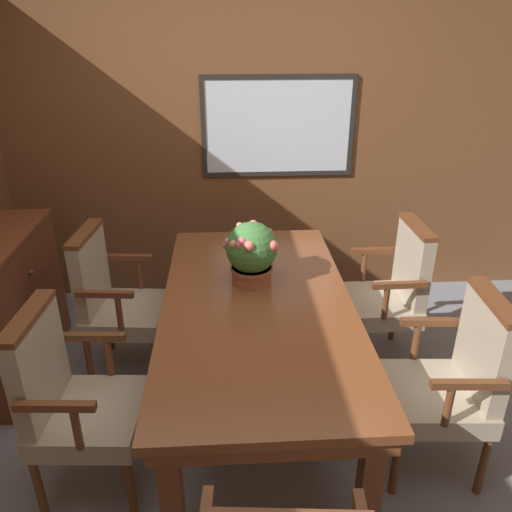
# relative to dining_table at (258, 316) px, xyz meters

# --- Properties ---
(ground_plane) EXTENTS (14.00, 14.00, 0.00)m
(ground_plane) POSITION_rel_dining_table_xyz_m (-0.03, -0.25, -0.65)
(ground_plane) COLOR gray
(wall_back) EXTENTS (7.20, 0.08, 2.45)m
(wall_back) POSITION_rel_dining_table_xyz_m (-0.03, 1.54, 0.57)
(wall_back) COLOR brown
(wall_back) RESTS_ON ground_plane
(dining_table) EXTENTS (1.02, 1.99, 0.75)m
(dining_table) POSITION_rel_dining_table_xyz_m (0.00, 0.00, 0.00)
(dining_table) COLOR brown
(dining_table) RESTS_ON ground_plane
(chair_left_near) EXTENTS (0.51, 0.55, 0.98)m
(chair_left_near) POSITION_rel_dining_table_xyz_m (-0.90, -0.46, -0.12)
(chair_left_near) COLOR brown
(chair_left_near) RESTS_ON ground_plane
(chair_right_near) EXTENTS (0.51, 0.55, 0.98)m
(chair_right_near) POSITION_rel_dining_table_xyz_m (0.93, -0.44, -0.12)
(chair_right_near) COLOR brown
(chair_right_near) RESTS_ON ground_plane
(chair_right_far) EXTENTS (0.49, 0.53, 0.98)m
(chair_right_far) POSITION_rel_dining_table_xyz_m (0.90, 0.47, -0.12)
(chair_right_far) COLOR brown
(chair_right_far) RESTS_ON ground_plane
(chair_left_far) EXTENTS (0.53, 0.56, 0.98)m
(chair_left_far) POSITION_rel_dining_table_xyz_m (-0.88, 0.46, -0.12)
(chair_left_far) COLOR brown
(chair_left_far) RESTS_ON ground_plane
(potted_plant) EXTENTS (0.31, 0.30, 0.36)m
(potted_plant) POSITION_rel_dining_table_xyz_m (-0.02, 0.23, 0.28)
(potted_plant) COLOR #9E5638
(potted_plant) RESTS_ON dining_table
(sideboard_cabinet) EXTENTS (0.50, 1.05, 0.95)m
(sideboard_cabinet) POSITION_rel_dining_table_xyz_m (-1.60, 0.47, -0.18)
(sideboard_cabinet) COLOR brown
(sideboard_cabinet) RESTS_ON ground_plane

